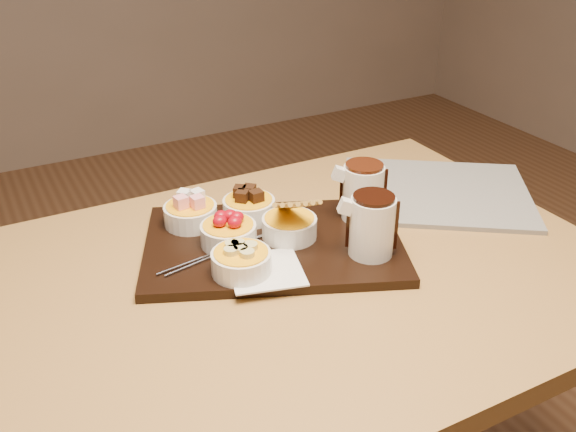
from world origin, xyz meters
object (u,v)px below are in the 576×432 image
serving_board (273,244)px  bowl_strawberries (229,234)px  pitcher_dark_chocolate (372,227)px  dining_table (272,323)px  pitcher_milk_chocolate (363,193)px  newspaper (436,192)px

serving_board → bowl_strawberries: 0.08m
serving_board → pitcher_dark_chocolate: pitcher_dark_chocolate is taller
dining_table → pitcher_milk_chocolate: pitcher_milk_chocolate is taller
bowl_strawberries → pitcher_milk_chocolate: 0.27m
dining_table → pitcher_milk_chocolate: size_ratio=11.31×
serving_board → newspaper: bearing=27.8°
newspaper → pitcher_dark_chocolate: bearing=-116.2°
bowl_strawberries → pitcher_dark_chocolate: 0.25m
serving_board → pitcher_dark_chocolate: bearing=-20.0°
dining_table → pitcher_milk_chocolate: bearing=18.2°
pitcher_dark_chocolate → pitcher_milk_chocolate: size_ratio=1.00×
bowl_strawberries → pitcher_dark_chocolate: (0.20, -0.15, 0.03)m
dining_table → bowl_strawberries: size_ratio=12.00×
serving_board → pitcher_dark_chocolate: (0.13, -0.12, 0.06)m
pitcher_dark_chocolate → serving_board: bearing=160.0°
bowl_strawberries → pitcher_dark_chocolate: bearing=-35.4°
serving_board → newspaper: size_ratio=1.19×
dining_table → newspaper: bearing=14.5°
pitcher_milk_chocolate → newspaper: bearing=33.0°
pitcher_milk_chocolate → pitcher_dark_chocolate: bearing=-94.4°
pitcher_milk_chocolate → newspaper: size_ratio=0.27×
bowl_strawberries → newspaper: (0.48, 0.01, -0.03)m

